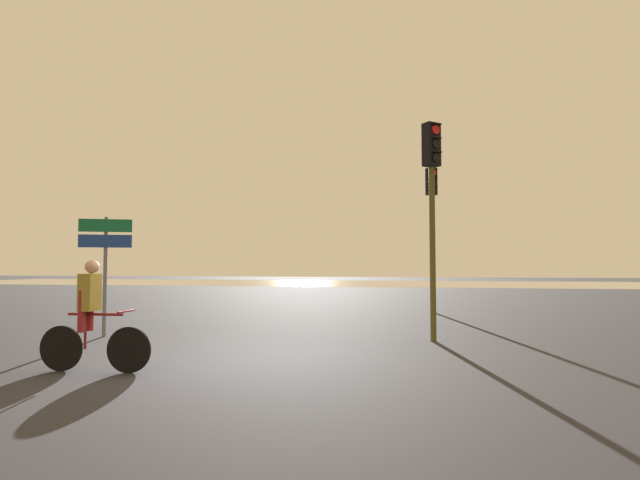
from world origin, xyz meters
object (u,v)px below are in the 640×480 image
at_px(direction_sign_post, 105,254).
at_px(traffic_light_near_right, 432,189).
at_px(traffic_light_far_right, 432,212).
at_px(cyclist, 91,315).

bearing_deg(direction_sign_post, traffic_light_near_right, 162.66).
relative_size(traffic_light_near_right, traffic_light_far_right, 0.94).
bearing_deg(direction_sign_post, cyclist, 98.75).
relative_size(traffic_light_near_right, cyclist, 2.62).
relative_size(traffic_light_near_right, direction_sign_post, 1.73).
xyz_separation_m(direction_sign_post, cyclist, (1.97, -3.27, -0.97)).
height_order(traffic_light_far_right, cyclist, traffic_light_far_right).
height_order(traffic_light_near_right, cyclist, traffic_light_near_right).
distance_m(traffic_light_near_right, cyclist, 6.75).
relative_size(direction_sign_post, cyclist, 1.52).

